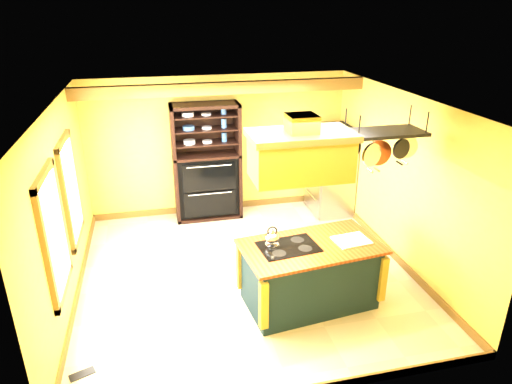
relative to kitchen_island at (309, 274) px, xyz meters
name	(u,v)px	position (x,y,z in m)	size (l,w,h in m)	color
floor	(246,273)	(-0.71, 0.92, -0.47)	(5.00, 5.00, 0.00)	beige
ceiling	(244,101)	(-0.71, 0.92, 2.23)	(5.00, 5.00, 0.00)	white
wall_back	(219,146)	(-0.71, 3.42, 0.88)	(5.00, 0.02, 2.70)	#DEC151
wall_front	(298,292)	(-0.71, -1.58, 0.88)	(5.00, 0.02, 2.70)	#DEC151
wall_left	(63,210)	(-3.21, 0.92, 0.88)	(0.02, 5.00, 2.70)	#DEC151
wall_right	(401,180)	(1.79, 0.92, 0.88)	(0.02, 5.00, 2.70)	#DEC151
ceiling_beam	(224,88)	(-0.71, 2.62, 2.12)	(5.00, 0.15, 0.20)	brown
window_near	(54,234)	(-3.17, 0.12, 0.93)	(0.06, 1.06, 1.56)	brown
window_far	(71,190)	(-3.17, 1.52, 0.93)	(0.06, 1.06, 1.56)	brown
kitchen_island	(309,274)	(0.00, 0.00, 0.00)	(1.96, 1.24, 1.11)	black
range_hood	(301,153)	(-0.20, 0.00, 1.76)	(1.28, 0.72, 0.80)	#A48829
pot_rack	(384,140)	(0.91, 0.01, 1.84)	(1.08, 0.50, 0.75)	black
refrigerator	(331,173)	(1.41, 2.82, 0.36)	(0.74, 0.87, 1.70)	#999BA1
hutch	(207,174)	(-0.99, 3.18, 0.40)	(1.27, 0.58, 2.24)	black
floor_register	(82,374)	(-2.96, -0.71, -0.46)	(0.28, 0.12, 0.01)	black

